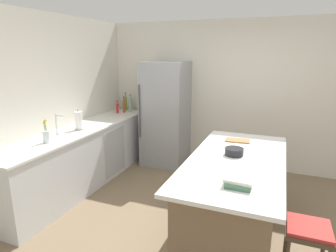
{
  "coord_description": "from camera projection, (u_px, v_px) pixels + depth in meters",
  "views": [
    {
      "loc": [
        0.74,
        -2.89,
        2.04
      ],
      "look_at": [
        -0.76,
        0.86,
        1.0
      ],
      "focal_mm": 30.46,
      "sensor_mm": 36.0,
      "label": 1
    }
  ],
  "objects": [
    {
      "name": "ground_plane",
      "position": [
        201.0,
        230.0,
        3.37
      ],
      "size": [
        7.2,
        7.2,
        0.0
      ],
      "primitive_type": "plane",
      "color": "#7A664C"
    },
    {
      "name": "wall_rear",
      "position": [
        237.0,
        96.0,
        5.07
      ],
      "size": [
        6.0,
        0.1,
        2.6
      ],
      "primitive_type": "cube",
      "color": "silver",
      "rests_on": "ground_plane"
    },
    {
      "name": "wall_left",
      "position": [
        32.0,
        108.0,
        3.93
      ],
      "size": [
        0.1,
        6.0,
        2.6
      ],
      "primitive_type": "cube",
      "color": "silver",
      "rests_on": "ground_plane"
    },
    {
      "name": "counter_run_left",
      "position": [
        83.0,
        156.0,
        4.49
      ],
      "size": [
        0.68,
        3.16,
        0.92
      ],
      "color": "silver",
      "rests_on": "ground_plane"
    },
    {
      "name": "kitchen_island",
      "position": [
        234.0,
        196.0,
        3.24
      ],
      "size": [
        1.01,
        2.14,
        0.91
      ],
      "color": "#7A6047",
      "rests_on": "ground_plane"
    },
    {
      "name": "refrigerator",
      "position": [
        165.0,
        114.0,
        5.24
      ],
      "size": [
        0.77,
        0.73,
        1.89
      ],
      "color": "#93969B",
      "rests_on": "ground_plane"
    },
    {
      "name": "bar_stool",
      "position": [
        307.0,
        239.0,
        2.36
      ],
      "size": [
        0.36,
        0.36,
        0.67
      ],
      "color": "#473828",
      "rests_on": "ground_plane"
    },
    {
      "name": "sink_faucet",
      "position": [
        57.0,
        124.0,
        3.95
      ],
      "size": [
        0.15,
        0.05,
        0.3
      ],
      "color": "silver",
      "rests_on": "counter_run_left"
    },
    {
      "name": "flower_vase",
      "position": [
        46.0,
        135.0,
        3.63
      ],
      "size": [
        0.09,
        0.09,
        0.31
      ],
      "color": "silver",
      "rests_on": "counter_run_left"
    },
    {
      "name": "paper_towel_roll",
      "position": [
        79.0,
        121.0,
        4.24
      ],
      "size": [
        0.14,
        0.14,
        0.31
      ],
      "color": "gray",
      "rests_on": "counter_run_left"
    },
    {
      "name": "olive_oil_bottle",
      "position": [
        126.0,
        103.0,
        5.68
      ],
      "size": [
        0.05,
        0.05,
        0.36
      ],
      "color": "olive",
      "rests_on": "counter_run_left"
    },
    {
      "name": "gin_bottle",
      "position": [
        131.0,
        105.0,
        5.54
      ],
      "size": [
        0.06,
        0.06,
        0.33
      ],
      "color": "#8CB79E",
      "rests_on": "counter_run_left"
    },
    {
      "name": "vinegar_bottle",
      "position": [
        124.0,
        106.0,
        5.47
      ],
      "size": [
        0.05,
        0.05,
        0.31
      ],
      "color": "#994C23",
      "rests_on": "counter_run_left"
    },
    {
      "name": "hot_sauce_bottle",
      "position": [
        117.0,
        108.0,
        5.44
      ],
      "size": [
        0.05,
        0.05,
        0.24
      ],
      "color": "red",
      "rests_on": "counter_run_left"
    },
    {
      "name": "cookbook_stack",
      "position": [
        238.0,
        182.0,
        2.47
      ],
      "size": [
        0.25,
        0.19,
        0.08
      ],
      "color": "#4C7F60",
      "rests_on": "kitchen_island"
    },
    {
      "name": "mixing_bowl",
      "position": [
        234.0,
        152.0,
        3.23
      ],
      "size": [
        0.21,
        0.21,
        0.08
      ],
      "color": "black",
      "rests_on": "kitchen_island"
    },
    {
      "name": "cutting_board",
      "position": [
        237.0,
        140.0,
        3.75
      ],
      "size": [
        0.33,
        0.2,
        0.02
      ],
      "color": "#9E7042",
      "rests_on": "kitchen_island"
    }
  ]
}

